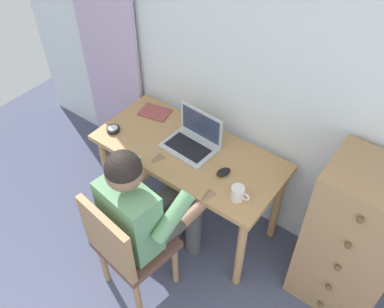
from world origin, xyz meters
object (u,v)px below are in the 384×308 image
Objects in this scene: laptop at (193,140)px; coffee_mug at (238,193)px; dresser at (352,241)px; chair at (126,245)px; notebook_pad at (155,112)px; desk at (189,161)px; desk_clock at (113,129)px; computer_mouse at (223,172)px; person_seated at (147,209)px.

laptop is 2.97× the size of coffee_mug.
chair is at bearing -143.61° from dresser.
dresser is 1.26× the size of chair.
desk is at bearing -33.72° from notebook_pad.
coffee_mug reaches higher than desk_clock.
desk is 14.21× the size of desk_clock.
dresser is 10.98× the size of computer_mouse.
chair is at bearing -85.92° from laptop.
laptop is 3.96× the size of desk_clock.
desk_clock is 1.01m from coffee_mug.
desk_clock is at bearing -154.06° from computer_mouse.
desk is 0.33m from computer_mouse.
notebook_pad is at bearing 72.60° from desk_clock.
dresser reaches higher than desk.
notebook_pad is (-0.48, 0.85, 0.24)m from chair.
coffee_mug is (0.18, -0.12, 0.03)m from computer_mouse.
laptop is at bearing -179.56° from computer_mouse.
desk is 0.17m from laptop.
computer_mouse is at bearing -17.64° from laptop.
desk is 1.16× the size of dresser.
laptop is at bearing 155.98° from coffee_mug.
desk_clock reaches higher than notebook_pad.
laptop is at bearing -177.53° from dresser.
desk is at bearing -174.76° from dresser.
notebook_pad is (-1.55, 0.06, 0.18)m from dresser.
laptop is at bearing 96.23° from desk.
laptop is 0.53m from coffee_mug.
chair is (-1.07, -0.79, -0.06)m from dresser.
computer_mouse reaches higher than desk_clock.
chair is 0.82m from desk_clock.
computer_mouse is (-0.82, -0.15, 0.19)m from dresser.
notebook_pad is at bearing -177.83° from computer_mouse.
notebook_pad is (0.10, 0.32, -0.01)m from desk_clock.
chair reaches higher than notebook_pad.
dresser is 9.15× the size of coffee_mug.
dresser is (1.12, 0.10, -0.07)m from desk.
person_seated is at bearing -29.95° from desk_clock.
notebook_pad is 0.97m from coffee_mug.
chair is 0.73× the size of person_seated.
desk is 0.57m from desk_clock.
chair is 0.73m from coffee_mug.
desk is 0.53m from coffee_mug.
coffee_mug is at bearing 40.15° from person_seated.
dresser is 1.56m from notebook_pad.
desk is at bearing 97.70° from person_seated.
laptop is at bearing 21.93° from desk_clock.
dresser is 1.68m from desk_clock.
coffee_mug is at bearing 50.75° from chair.
chair is 0.26m from person_seated.
chair is 9.72× the size of desk_clock.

